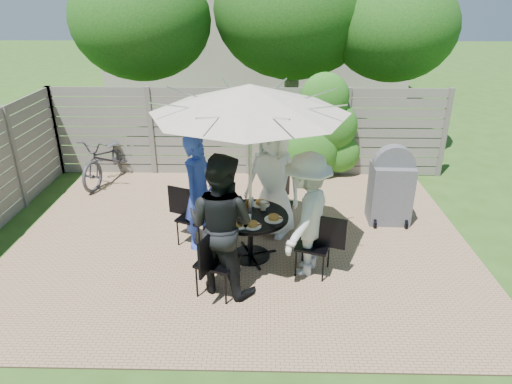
{
  "coord_description": "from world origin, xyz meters",
  "views": [
    {
      "loc": [
        0.36,
        -6.04,
        3.63
      ],
      "look_at": [
        0.23,
        -0.09,
        0.96
      ],
      "focal_mm": 32.0,
      "sensor_mm": 36.0,
      "label": 1
    }
  ],
  "objects_px": {
    "umbrella": "(250,99)",
    "glass_left": "(230,210)",
    "patio_table": "(250,228)",
    "plate_right": "(274,218)",
    "syrup_jug": "(248,207)",
    "chair_back": "(276,214)",
    "person_back": "(274,180)",
    "plate_back": "(261,203)",
    "bicycle": "(109,158)",
    "glass_back": "(251,202)",
    "person_front": "(221,225)",
    "chair_front": "(217,274)",
    "plate_left": "(228,208)",
    "chair_left": "(194,227)",
    "plate_extra": "(253,225)",
    "bbq_grill": "(391,188)",
    "plate_front": "(239,224)",
    "glass_front": "(249,219)",
    "coffee_cup": "(263,206)",
    "chair_right": "(314,256)",
    "person_right": "(306,215)",
    "person_left": "(199,193)"
  },
  "relations": [
    {
      "from": "chair_front",
      "to": "plate_front",
      "type": "relative_size",
      "value": 3.73
    },
    {
      "from": "patio_table",
      "to": "plate_back",
      "type": "distance_m",
      "value": 0.43
    },
    {
      "from": "chair_right",
      "to": "plate_front",
      "type": "relative_size",
      "value": 3.45
    },
    {
      "from": "chair_left",
      "to": "syrup_jug",
      "type": "relative_size",
      "value": 5.62
    },
    {
      "from": "chair_front",
      "to": "plate_left",
      "type": "relative_size",
      "value": 3.73
    },
    {
      "from": "chair_back",
      "to": "person_front",
      "type": "bearing_deg",
      "value": 6.08
    },
    {
      "from": "umbrella",
      "to": "chair_back",
      "type": "xyz_separation_m",
      "value": [
        0.39,
        0.88,
        -2.07
      ]
    },
    {
      "from": "person_back",
      "to": "glass_back",
      "type": "distance_m",
      "value": 0.6
    },
    {
      "from": "plate_back",
      "to": "bicycle",
      "type": "xyz_separation_m",
      "value": [
        -3.11,
        2.56,
        -0.24
      ]
    },
    {
      "from": "syrup_jug",
      "to": "patio_table",
      "type": "bearing_deg",
      "value": -63.75
    },
    {
      "from": "person_right",
      "to": "plate_back",
      "type": "distance_m",
      "value": 0.92
    },
    {
      "from": "plate_back",
      "to": "glass_back",
      "type": "relative_size",
      "value": 1.86
    },
    {
      "from": "glass_back",
      "to": "glass_left",
      "type": "relative_size",
      "value": 1.0
    },
    {
      "from": "glass_front",
      "to": "person_right",
      "type": "bearing_deg",
      "value": -4.25
    },
    {
      "from": "glass_front",
      "to": "coffee_cup",
      "type": "relative_size",
      "value": 1.17
    },
    {
      "from": "chair_left",
      "to": "chair_front",
      "type": "distance_m",
      "value": 1.37
    },
    {
      "from": "chair_back",
      "to": "coffee_cup",
      "type": "distance_m",
      "value": 0.89
    },
    {
      "from": "umbrella",
      "to": "glass_left",
      "type": "distance_m",
      "value": 1.6
    },
    {
      "from": "chair_left",
      "to": "plate_front",
      "type": "distance_m",
      "value": 1.12
    },
    {
      "from": "patio_table",
      "to": "plate_left",
      "type": "bearing_deg",
      "value": 156.05
    },
    {
      "from": "glass_back",
      "to": "bicycle",
      "type": "relative_size",
      "value": 0.08
    },
    {
      "from": "patio_table",
      "to": "glass_left",
      "type": "bearing_deg",
      "value": 178.05
    },
    {
      "from": "chair_front",
      "to": "bbq_grill",
      "type": "distance_m",
      "value": 3.39
    },
    {
      "from": "chair_back",
      "to": "person_right",
      "type": "height_order",
      "value": "person_right"
    },
    {
      "from": "plate_extra",
      "to": "coffee_cup",
      "type": "distance_m",
      "value": 0.53
    },
    {
      "from": "plate_extra",
      "to": "plate_front",
      "type": "bearing_deg",
      "value": 174.49
    },
    {
      "from": "plate_front",
      "to": "bicycle",
      "type": "height_order",
      "value": "bicycle"
    },
    {
      "from": "chair_back",
      "to": "person_back",
      "type": "height_order",
      "value": "person_back"
    },
    {
      "from": "umbrella",
      "to": "chair_back",
      "type": "bearing_deg",
      "value": 65.96
    },
    {
      "from": "person_front",
      "to": "glass_front",
      "type": "xyz_separation_m",
      "value": [
        0.33,
        0.48,
        -0.17
      ]
    },
    {
      "from": "glass_left",
      "to": "plate_extra",
      "type": "bearing_deg",
      "value": -47.88
    },
    {
      "from": "umbrella",
      "to": "syrup_jug",
      "type": "height_order",
      "value": "umbrella"
    },
    {
      "from": "person_right",
      "to": "glass_back",
      "type": "xyz_separation_m",
      "value": [
        -0.75,
        0.62,
        -0.1
      ]
    },
    {
      "from": "plate_front",
      "to": "chair_front",
      "type": "bearing_deg",
      "value": -113.85
    },
    {
      "from": "coffee_cup",
      "to": "person_left",
      "type": "bearing_deg",
      "value": 169.36
    },
    {
      "from": "patio_table",
      "to": "plate_right",
      "type": "distance_m",
      "value": 0.43
    },
    {
      "from": "plate_extra",
      "to": "bbq_grill",
      "type": "relative_size",
      "value": 0.18
    },
    {
      "from": "chair_back",
      "to": "glass_back",
      "type": "relative_size",
      "value": 6.48
    },
    {
      "from": "plate_extra",
      "to": "person_left",
      "type": "bearing_deg",
      "value": 139.51
    },
    {
      "from": "person_right",
      "to": "coffee_cup",
      "type": "xyz_separation_m",
      "value": [
        -0.58,
        0.5,
        -0.11
      ]
    },
    {
      "from": "glass_front",
      "to": "bbq_grill",
      "type": "distance_m",
      "value": 2.72
    },
    {
      "from": "chair_back",
      "to": "person_front",
      "type": "relative_size",
      "value": 0.48
    },
    {
      "from": "glass_back",
      "to": "glass_left",
      "type": "distance_m",
      "value": 0.4
    },
    {
      "from": "person_left",
      "to": "person_front",
      "type": "relative_size",
      "value": 0.94
    },
    {
      "from": "chair_back",
      "to": "person_back",
      "type": "xyz_separation_m",
      "value": [
        -0.06,
        -0.12,
        0.65
      ]
    },
    {
      "from": "person_back",
      "to": "bbq_grill",
      "type": "relative_size",
      "value": 1.37
    },
    {
      "from": "patio_table",
      "to": "plate_extra",
      "type": "xyz_separation_m",
      "value": [
        0.04,
        -0.35,
        0.24
      ]
    },
    {
      "from": "plate_right",
      "to": "plate_extra",
      "type": "relative_size",
      "value": 1.08
    },
    {
      "from": "umbrella",
      "to": "plate_right",
      "type": "relative_size",
      "value": 13.26
    },
    {
      "from": "plate_left",
      "to": "glass_back",
      "type": "xyz_separation_m",
      "value": [
        0.34,
        0.13,
        0.05
      ]
    }
  ]
}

